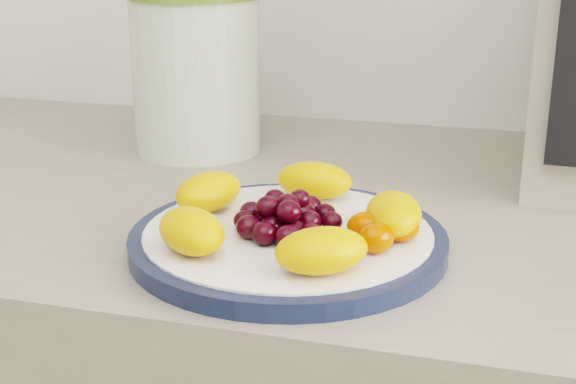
# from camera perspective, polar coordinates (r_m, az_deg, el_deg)

# --- Properties ---
(plate_rim) EXTENTS (0.26, 0.26, 0.01)m
(plate_rim) POSITION_cam_1_polar(r_m,az_deg,el_deg) (0.66, -0.00, -3.51)
(plate_rim) COLOR #131D39
(plate_rim) RESTS_ON counter
(plate_face) EXTENTS (0.24, 0.24, 0.02)m
(plate_face) POSITION_cam_1_polar(r_m,az_deg,el_deg) (0.66, -0.00, -3.43)
(plate_face) COLOR white
(plate_face) RESTS_ON counter
(canister) EXTENTS (0.18, 0.18, 0.17)m
(canister) POSITION_cam_1_polar(r_m,az_deg,el_deg) (0.93, -6.54, 8.19)
(canister) COLOR #356014
(canister) RESTS_ON counter
(fruit_plate) EXTENTS (0.22, 0.22, 0.03)m
(fruit_plate) POSITION_cam_1_polar(r_m,az_deg,el_deg) (0.65, 0.28, -1.55)
(fruit_plate) COLOR orange
(fruit_plate) RESTS_ON plate_face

